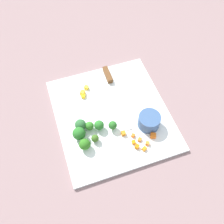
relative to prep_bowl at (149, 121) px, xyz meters
name	(u,v)px	position (x,y,z in m)	size (l,w,h in m)	color
ground_plane	(112,115)	(0.08, 0.11, -0.04)	(4.00, 4.00, 0.00)	gray
cutting_board	(112,114)	(0.08, 0.11, -0.03)	(0.43, 0.39, 0.01)	white
prep_bowl	(149,121)	(0.00, 0.00, 0.00)	(0.08, 0.08, 0.05)	#375788
chef_knife	(112,85)	(0.20, 0.07, -0.02)	(0.29, 0.03, 0.02)	silver
carrot_dice_0	(153,136)	(-0.05, 0.00, -0.02)	(0.02, 0.02, 0.01)	orange
carrot_dice_1	(137,147)	(-0.07, 0.07, -0.02)	(0.01, 0.01, 0.01)	orange
carrot_dice_2	(140,140)	(-0.05, 0.05, -0.02)	(0.01, 0.01, 0.01)	orange
carrot_dice_3	(147,143)	(-0.07, 0.03, -0.02)	(0.01, 0.01, 0.01)	orange
carrot_dice_4	(133,136)	(-0.03, 0.07, -0.02)	(0.01, 0.01, 0.01)	orange
carrot_dice_5	(144,149)	(-0.08, 0.05, -0.02)	(0.01, 0.01, 0.01)	orange
carrot_dice_6	(134,142)	(-0.05, 0.07, -0.02)	(0.01, 0.01, 0.01)	orange
carrot_dice_7	(123,133)	(-0.01, 0.10, -0.02)	(0.01, 0.01, 0.01)	orange
pepper_dice_0	(83,96)	(0.19, 0.18, -0.02)	(0.01, 0.01, 0.01)	yellow
pepper_dice_1	(86,87)	(0.22, 0.16, -0.02)	(0.01, 0.01, 0.01)	yellow
pepper_dice_2	(83,93)	(0.20, 0.18, -0.02)	(0.02, 0.01, 0.02)	yellow
broccoli_floret_0	(95,138)	(0.00, 0.19, -0.01)	(0.03, 0.03, 0.03)	#8CB35A
broccoli_floret_1	(113,125)	(0.02, 0.12, 0.00)	(0.03, 0.03, 0.04)	#96C361
broccoli_floret_2	(79,134)	(0.03, 0.24, 0.00)	(0.04, 0.04, 0.05)	#8EAB55
broccoli_floret_3	(99,125)	(0.04, 0.17, 0.00)	(0.03, 0.03, 0.04)	#83B256
broccoli_floret_4	(80,125)	(0.06, 0.23, 0.00)	(0.04, 0.04, 0.04)	#84BE6A
broccoli_floret_5	(85,144)	(-0.01, 0.23, 0.00)	(0.04, 0.04, 0.04)	#98B563
broccoli_floret_6	(89,126)	(0.05, 0.20, -0.01)	(0.03, 0.03, 0.03)	#90BB5A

